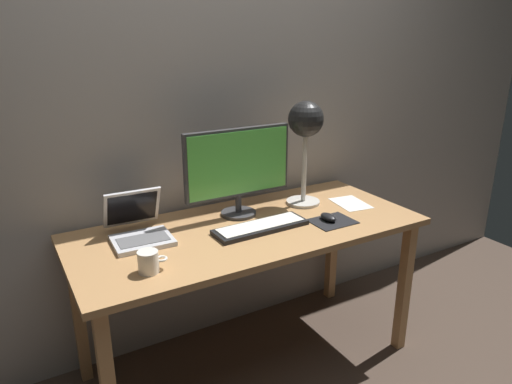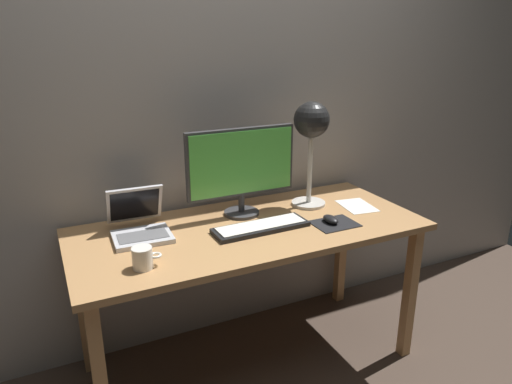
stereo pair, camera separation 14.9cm
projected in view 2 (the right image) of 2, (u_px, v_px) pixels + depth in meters
The scene contains 11 objects.
ground_plane at pixel (250, 360), 2.39m from camera, with size 4.80×4.80×0.00m, color #47382D.
back_wall at pixel (215, 92), 2.31m from camera, with size 4.80×0.06×2.60m, color #A8A099.
desk at pixel (250, 242), 2.17m from camera, with size 1.60×0.70×0.74m.
monitor at pixel (241, 166), 2.21m from camera, with size 0.54×0.17×0.42m.
keyboard_main at pixel (261, 227), 2.11m from camera, with size 0.44×0.15×0.03m.
laptop at pixel (139, 221), 2.06m from camera, with size 0.26×0.31×0.20m.
desk_lamp at pixel (311, 128), 2.29m from camera, with size 0.18×0.18×0.53m.
mousepad at pixel (335, 224), 2.17m from camera, with size 0.20×0.16×0.00m, color black.
mouse at pixel (331, 219), 2.17m from camera, with size 0.06×0.10×0.03m, color black.
coffee_mug at pixel (143, 258), 1.75m from camera, with size 0.11×0.08×0.08m.
paper_sheet_near_mouse at pixel (357, 206), 2.39m from camera, with size 0.15×0.21×0.00m, color white.
Camera 2 is at (-0.83, -1.80, 1.59)m, focal length 32.94 mm.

